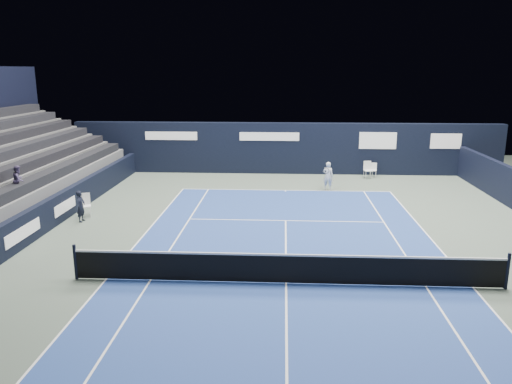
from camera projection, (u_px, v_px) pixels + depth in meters
The scene contains 11 objects.
ground at pixel (286, 259), 16.85m from camera, with size 48.00×48.00×0.00m, color #49574C.
court_surface at pixel (286, 283), 14.91m from camera, with size 10.97×23.77×0.01m, color navy.
folding_chair_back_a at pixel (367, 167), 29.33m from camera, with size 0.52×0.54×1.01m.
folding_chair_back_b at pixel (373, 169), 29.80m from camera, with size 0.43×0.42×0.82m.
line_judge_chair at pixel (85, 203), 21.67m from camera, with size 0.58×0.57×1.01m.
line_judge at pixel (81, 206), 20.87m from camera, with size 0.48×0.32×1.33m, color black.
court_markings at pixel (286, 283), 14.91m from camera, with size 11.03×23.83×0.00m.
tennis_net at pixel (286, 268), 14.79m from camera, with size 12.90×0.10×1.10m.
back_sponsor_wall at pixel (286, 148), 30.54m from camera, with size 26.00×0.63×3.10m.
side_barrier_left at pixel (61, 206), 21.07m from camera, with size 0.33×22.00×1.20m.
tennis_player at pixel (328, 176), 26.35m from camera, with size 0.62×0.85×1.52m.
Camera 1 is at (-0.13, -13.85, 6.22)m, focal length 35.00 mm.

